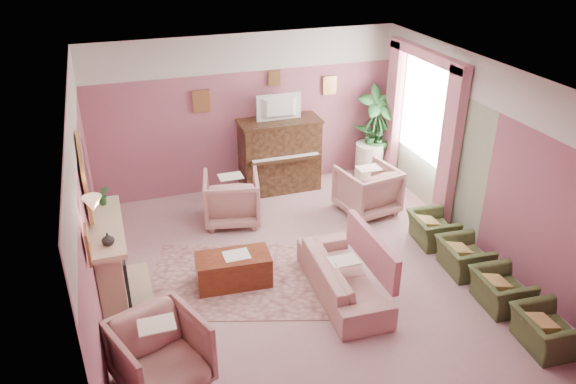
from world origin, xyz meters
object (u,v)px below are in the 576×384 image
object	(u,v)px
floral_armchair_front	(160,351)
olive_chair_c	(464,252)
floral_armchair_right	(367,187)
floral_armchair_left	(232,196)
olive_chair_a	(547,325)
television	(280,106)
olive_chair_d	(433,225)
coffee_table	(234,270)
sofa	(343,270)
side_table	(369,161)
piano	(280,156)
olive_chair_b	(502,285)

from	to	relation	value
floral_armchair_front	olive_chair_c	distance (m)	4.40
floral_armchair_right	floral_armchair_front	xyz separation A→B (m)	(-3.80, -2.83, 0.00)
floral_armchair_left	olive_chair_a	size ratio (longest dim) A/B	1.28
television	olive_chair_d	world-z (taller)	television
coffee_table	floral_armchair_left	xyz separation A→B (m)	(0.40, 1.72, 0.23)
sofa	side_table	bearing A→B (deg)	58.78
piano	television	bearing A→B (deg)	-90.00
olive_chair_d	sofa	bearing A→B (deg)	-157.51
coffee_table	sofa	size ratio (longest dim) A/B	0.54
floral_armchair_right	side_table	bearing A→B (deg)	62.65
piano	floral_armchair_left	xyz separation A→B (m)	(-1.12, -0.90, -0.19)
television	floral_armchair_left	world-z (taller)	television
television	side_table	size ratio (longest dim) A/B	1.14
floral_armchair_left	floral_armchair_front	xyz separation A→B (m)	(-1.56, -3.26, 0.00)
floral_armchair_front	piano	bearing A→B (deg)	57.17
olive_chair_d	side_table	distance (m)	2.43
side_table	sofa	bearing A→B (deg)	-121.22
olive_chair_c	television	bearing A→B (deg)	116.36
coffee_table	olive_chair_d	distance (m)	3.16
television	floral_armchair_right	distance (m)	2.05
olive_chair_c	coffee_table	bearing A→B (deg)	166.72
television	olive_chair_b	distance (m)	4.63
floral_armchair_front	olive_chair_d	world-z (taller)	floral_armchair_front
sofa	olive_chair_c	bearing A→B (deg)	-1.92
floral_armchair_front	olive_chair_a	distance (m)	4.41
floral_armchair_right	olive_chair_d	bearing A→B (deg)	-66.82
coffee_table	sofa	distance (m)	1.50
coffee_table	floral_armchair_right	world-z (taller)	floral_armchair_right
floral_armchair_right	olive_chair_b	world-z (taller)	floral_armchair_right
olive_chair_a	olive_chair_c	size ratio (longest dim) A/B	1.00
television	olive_chair_c	xyz separation A→B (m)	(1.64, -3.32, -1.29)
television	olive_chair_a	xyz separation A→B (m)	(1.64, -4.96, -1.29)
sofa	olive_chair_c	size ratio (longest dim) A/B	2.59
olive_chair_b	side_table	xyz separation A→B (m)	(0.10, 4.07, 0.04)
piano	sofa	distance (m)	3.32
olive_chair_b	olive_chair_c	size ratio (longest dim) A/B	1.00
piano	side_table	xyz separation A→B (m)	(1.74, -0.11, -0.30)
sofa	olive_chair_b	bearing A→B (deg)	-25.69
piano	sofa	world-z (taller)	piano
olive_chair_c	piano	bearing A→B (deg)	116.02
coffee_table	olive_chair_a	size ratio (longest dim) A/B	1.41
olive_chair_b	sofa	bearing A→B (deg)	154.31
side_table	floral_armchair_right	bearing A→B (deg)	-117.35
olive_chair_d	television	bearing A→B (deg)	123.36
coffee_table	olive_chair_a	bearing A→B (deg)	-37.06
piano	olive_chair_d	distance (m)	3.05
piano	olive_chair_a	size ratio (longest dim) A/B	1.97
floral_armchair_left	olive_chair_c	size ratio (longest dim) A/B	1.28
coffee_table	side_table	distance (m)	4.11
floral_armchair_right	side_table	world-z (taller)	floral_armchair_right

